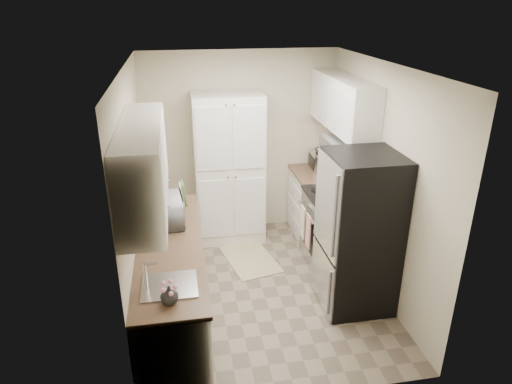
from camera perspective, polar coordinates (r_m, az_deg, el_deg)
ground at (r=5.39m, az=0.74°, el=-11.88°), size 3.20×3.20×0.00m
room_shell at (r=4.64m, az=0.65°, el=4.73°), size 2.64×3.24×2.52m
pantry_cabinet at (r=6.06m, az=-3.39°, el=2.86°), size 0.90×0.55×2.00m
base_cabinet_left at (r=4.72m, az=-10.35°, el=-11.45°), size 0.60×2.30×0.88m
countertop_left at (r=4.48m, az=-10.77°, el=-6.58°), size 0.63×2.33×0.04m
base_cabinet_right at (r=6.40m, az=7.51°, el=-1.61°), size 0.60×0.80×0.88m
countertop_right at (r=6.22m, az=7.73°, el=2.24°), size 0.63×0.83×0.04m
electric_range at (r=5.70m, az=9.74°, el=-4.56°), size 0.71×0.78×1.13m
refrigerator at (r=4.86m, az=12.72°, el=-4.96°), size 0.70×0.72×1.70m
microwave at (r=4.81m, az=-11.11°, el=-2.33°), size 0.38×0.53×0.28m
wine_bottle at (r=5.15m, az=-11.31°, el=-0.57°), size 0.07×0.07×0.28m
flower_vase at (r=3.64m, az=-10.79°, el=-12.51°), size 0.18×0.18×0.14m
cutting_board at (r=5.24m, az=-8.94°, el=-0.12°), size 0.03×0.21×0.26m
toaster_oven at (r=6.34m, az=8.25°, el=3.88°), size 0.32×0.40×0.22m
fruit_basket at (r=6.28m, az=8.45°, el=5.22°), size 0.28×0.28×0.10m
kitchen_mat at (r=5.91m, az=-0.77°, el=-8.36°), size 0.74×0.99×0.01m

